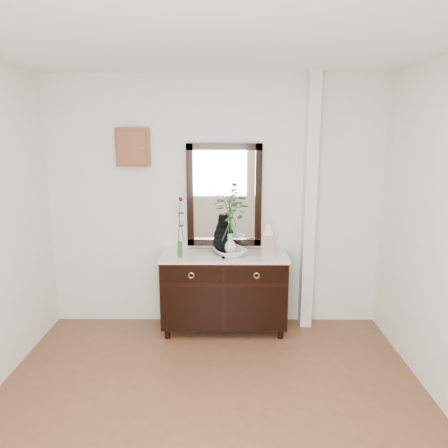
{
  "coord_description": "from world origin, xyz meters",
  "views": [
    {
      "loc": [
        0.13,
        -2.66,
        2.13
      ],
      "look_at": [
        0.1,
        1.63,
        1.2
      ],
      "focal_mm": 35.0,
      "sensor_mm": 36.0,
      "label": 1
    }
  ],
  "objects_px": {
    "cat": "(224,236)",
    "sideboard": "(224,289)",
    "ginger_jar": "(268,239)",
    "lotus_bowl": "(230,252)"
  },
  "relations": [
    {
      "from": "cat",
      "to": "ginger_jar",
      "type": "bearing_deg",
      "value": -14.11
    },
    {
      "from": "lotus_bowl",
      "to": "ginger_jar",
      "type": "bearing_deg",
      "value": 7.16
    },
    {
      "from": "sideboard",
      "to": "lotus_bowl",
      "type": "distance_m",
      "value": 0.42
    },
    {
      "from": "cat",
      "to": "lotus_bowl",
      "type": "bearing_deg",
      "value": -65.52
    },
    {
      "from": "sideboard",
      "to": "ginger_jar",
      "type": "relative_size",
      "value": 3.87
    },
    {
      "from": "cat",
      "to": "lotus_bowl",
      "type": "height_order",
      "value": "cat"
    },
    {
      "from": "cat",
      "to": "sideboard",
      "type": "bearing_deg",
      "value": -91.42
    },
    {
      "from": "lotus_bowl",
      "to": "ginger_jar",
      "type": "height_order",
      "value": "ginger_jar"
    },
    {
      "from": "lotus_bowl",
      "to": "sideboard",
      "type": "bearing_deg",
      "value": 144.94
    },
    {
      "from": "cat",
      "to": "ginger_jar",
      "type": "distance_m",
      "value": 0.47
    }
  ]
}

